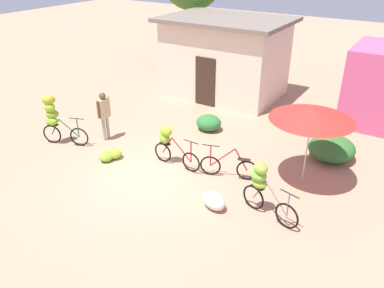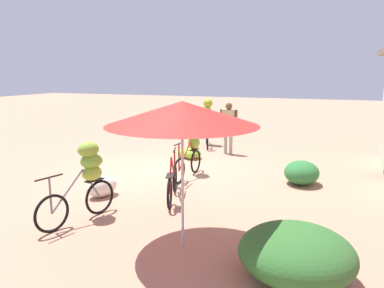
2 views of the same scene
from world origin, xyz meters
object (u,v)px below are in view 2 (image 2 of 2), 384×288
object	(u,v)px
bicycle_near_pile	(191,148)
bicycle_center_loaded	(172,184)
bicycle_by_shop	(87,174)
produce_sack	(102,187)
banana_pile_on_ground	(190,154)
person_vendor	(229,123)
market_umbrella	(182,113)
bicycle_leftmost	(207,118)

from	to	relation	value
bicycle_near_pile	bicycle_center_loaded	distance (m)	1.90
bicycle_center_loaded	bicycle_by_shop	distance (m)	1.85
bicycle_near_pile	produce_sack	size ratio (longest dim) A/B	2.38
banana_pile_on_ground	person_vendor	xyz separation A→B (m)	(-1.08, 0.93, 0.87)
market_umbrella	bicycle_near_pile	distance (m)	4.12
bicycle_leftmost	bicycle_center_loaded	distance (m)	5.96
produce_sack	bicycle_leftmost	bearing A→B (deg)	176.83
bicycle_center_loaded	produce_sack	distance (m)	1.54
bicycle_center_loaded	produce_sack	xyz separation A→B (m)	(0.36, -1.49, -0.12)
bicycle_leftmost	bicycle_near_pile	xyz separation A→B (m)	(3.97, 0.88, -0.26)
bicycle_center_loaded	banana_pile_on_ground	world-z (taller)	bicycle_center_loaded
bicycle_near_pile	bicycle_center_loaded	xyz separation A→B (m)	(1.84, 0.27, -0.39)
bicycle_near_pile	produce_sack	bearing A→B (deg)	-28.95
market_umbrella	bicycle_leftmost	xyz separation A→B (m)	(-7.67, -2.14, -1.05)
bicycle_near_pile	bicycle_leftmost	bearing A→B (deg)	-167.51
produce_sack	person_vendor	size ratio (longest dim) A/B	0.42
bicycle_leftmost	produce_sack	size ratio (longest dim) A/B	2.43
banana_pile_on_ground	bicycle_center_loaded	bearing A→B (deg)	15.23
bicycle_leftmost	person_vendor	distance (m)	1.60
bicycle_by_shop	person_vendor	size ratio (longest dim) A/B	0.96
bicycle_leftmost	person_vendor	bearing A→B (deg)	43.97
banana_pile_on_ground	market_umbrella	bearing A→B (deg)	19.82
market_umbrella	bicycle_leftmost	world-z (taller)	market_umbrella
bicycle_near_pile	bicycle_center_loaded	size ratio (longest dim) A/B	1.04
bicycle_leftmost	bicycle_center_loaded	bearing A→B (deg)	11.20
bicycle_by_shop	person_vendor	world-z (taller)	person_vendor
bicycle_leftmost	banana_pile_on_ground	bearing A→B (deg)	4.48
market_umbrella	bicycle_leftmost	bearing A→B (deg)	-164.43
bicycle_center_loaded	bicycle_by_shop	size ratio (longest dim) A/B	1.00
bicycle_near_pile	market_umbrella	bearing A→B (deg)	18.77
bicycle_near_pile	person_vendor	size ratio (longest dim) A/B	0.99
bicycle_leftmost	bicycle_by_shop	world-z (taller)	bicycle_leftmost
bicycle_center_loaded	person_vendor	bearing A→B (deg)	-179.49
market_umbrella	bicycle_leftmost	distance (m)	8.03
produce_sack	person_vendor	xyz separation A→B (m)	(-5.02, 1.45, 0.81)
bicycle_center_loaded	person_vendor	size ratio (longest dim) A/B	0.95
market_umbrella	bicycle_near_pile	bearing A→B (deg)	-161.23
bicycle_by_shop	produce_sack	world-z (taller)	bicycle_by_shop
market_umbrella	produce_sack	bearing A→B (deg)	-121.08
banana_pile_on_ground	produce_sack	bearing A→B (deg)	-7.45
market_umbrella	banana_pile_on_ground	size ratio (longest dim) A/B	2.61
bicycle_leftmost	banana_pile_on_ground	size ratio (longest dim) A/B	1.98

